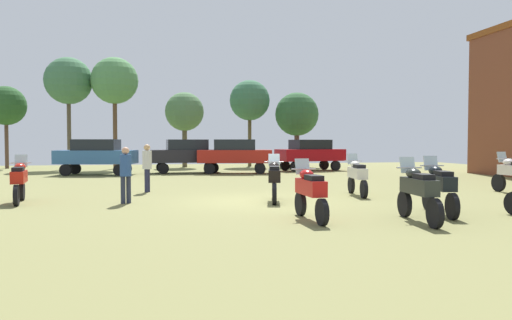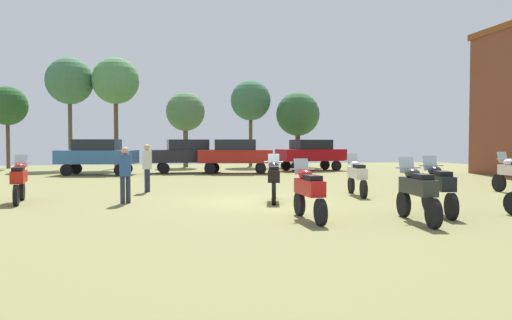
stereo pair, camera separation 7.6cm
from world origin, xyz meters
name	(u,v)px [view 2 (the right image)]	position (x,y,z in m)	size (l,w,h in m)	color
ground_plane	(257,201)	(0.00, 0.00, 0.01)	(44.00, 52.00, 0.02)	olive
motorcycle_2	(438,186)	(3.98, -3.63, 0.75)	(0.73, 2.25, 1.48)	black
motorcycle_3	(357,175)	(3.69, 0.92, 0.73)	(0.66, 2.24, 1.44)	black
motorcycle_4	(274,178)	(0.49, -0.18, 0.74)	(0.74, 2.13, 1.47)	black
motorcycle_5	(19,180)	(-7.17, 0.92, 0.73)	(0.66, 2.07, 1.46)	black
motorcycle_7	(309,190)	(0.49, -3.84, 0.73)	(0.62, 2.12, 1.44)	black
motorcycle_8	(417,191)	(2.85, -4.58, 0.75)	(0.62, 2.27, 1.49)	black
car_1	(311,153)	(6.49, 15.17, 1.19)	(4.57, 2.62, 2.00)	black
car_2	(188,153)	(-1.44, 14.47, 1.19)	(4.41, 2.09, 2.00)	black
car_3	(236,154)	(1.32, 13.41, 1.19)	(4.56, 2.58, 2.00)	black
car_4	(97,154)	(-6.53, 13.53, 1.19)	(4.55, 2.54, 2.00)	black
person_1	(125,171)	(-4.00, 0.21, 1.01)	(0.44, 0.44, 1.70)	#272C41
person_2	(147,164)	(-3.46, 3.45, 1.05)	(0.43, 0.43, 1.76)	#232642
tree_1	(70,81)	(-9.16, 20.24, 6.02)	(3.19, 3.19, 7.63)	brown
tree_2	(116,81)	(-6.07, 19.76, 6.03)	(3.18, 3.18, 7.65)	brown
tree_3	(251,101)	(3.66, 21.46, 5.01)	(3.05, 3.05, 6.55)	brown
tree_4	(298,115)	(7.10, 20.45, 3.94)	(3.27, 3.27, 5.59)	brown
tree_5	(7,106)	(-13.55, 21.66, 4.37)	(2.72, 2.72, 5.74)	brown
tree_7	(185,112)	(-1.26, 21.23, 4.07)	(2.85, 2.85, 5.52)	brown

